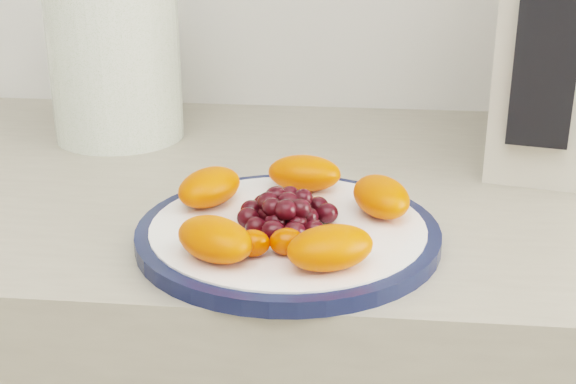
# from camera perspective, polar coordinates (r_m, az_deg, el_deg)

# --- Properties ---
(plate_rim) EXTENTS (0.28, 0.28, 0.01)m
(plate_rim) POSITION_cam_1_polar(r_m,az_deg,el_deg) (0.75, 0.00, -3.03)
(plate_rim) COLOR #0F1634
(plate_rim) RESTS_ON counter
(plate_face) EXTENTS (0.26, 0.26, 0.02)m
(plate_face) POSITION_cam_1_polar(r_m,az_deg,el_deg) (0.75, 0.00, -2.97)
(plate_face) COLOR white
(plate_face) RESTS_ON counter
(canister) EXTENTS (0.22, 0.22, 0.20)m
(canister) POSITION_cam_1_polar(r_m,az_deg,el_deg) (1.05, -12.19, 9.03)
(canister) COLOR #3F691C
(canister) RESTS_ON counter
(appliance_panel) EXTENTS (0.07, 0.03, 0.27)m
(appliance_panel) POSITION_cam_1_polar(r_m,az_deg,el_deg) (0.86, 18.23, 11.91)
(appliance_panel) COLOR black
(appliance_panel) RESTS_ON appliance_body
(fruit_plate) EXTENTS (0.24, 0.24, 0.04)m
(fruit_plate) POSITION_cam_1_polar(r_m,az_deg,el_deg) (0.74, -0.07, -1.19)
(fruit_plate) COLOR #F33500
(fruit_plate) RESTS_ON plate_face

